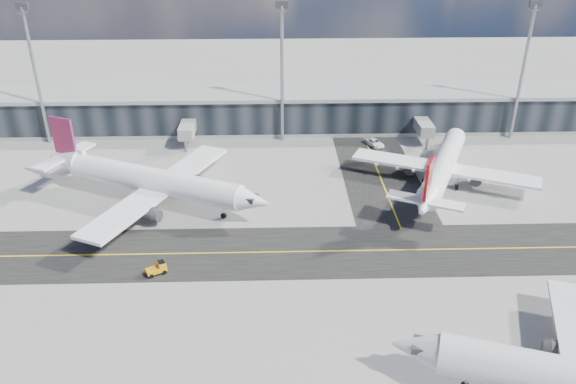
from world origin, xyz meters
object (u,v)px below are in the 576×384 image
airliner_af (151,180)px  airliner_redtail (443,167)px  baggage_tug (158,268)px  service_van (375,143)px

airliner_af → airliner_redtail: (50.87, 4.90, -0.41)m
baggage_tug → service_van: bearing=112.2°
airliner_redtail → service_van: (-8.79, 19.15, -3.12)m
airliner_redtail → baggage_tug: size_ratio=12.12×
airliner_af → baggage_tug: size_ratio=13.41×
baggage_tug → airliner_redtail: bearing=91.2°
airliner_redtail → airliner_af: bearing=-149.6°
service_van → baggage_tug: bearing=-151.0°
service_van → airliner_af: bearing=-171.3°
airliner_af → service_van: size_ratio=7.97×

